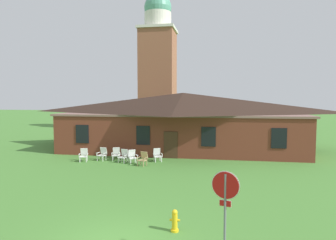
# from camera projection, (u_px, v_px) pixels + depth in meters

# --- Properties ---
(brick_building) EXTENTS (21.27, 10.40, 5.19)m
(brick_building) POSITION_uv_depth(u_px,v_px,m) (183.00, 120.00, 27.83)
(brick_building) COLOR brown
(brick_building) RESTS_ON ground
(dome_tower) EXTENTS (5.18, 5.18, 20.33)m
(dome_tower) POSITION_uv_depth(u_px,v_px,m) (158.00, 66.00, 42.67)
(dome_tower) COLOR #93563D
(dome_tower) RESTS_ON ground
(stop_sign) EXTENTS (0.78, 0.27, 2.65)m
(stop_sign) POSITION_uv_depth(u_px,v_px,m) (225.00, 198.00, 8.32)
(stop_sign) COLOR slate
(stop_sign) RESTS_ON ground
(lawn_chair_by_porch) EXTENTS (0.74, 0.79, 0.96)m
(lawn_chair_by_porch) POSITION_uv_depth(u_px,v_px,m) (84.00, 155.00, 21.99)
(lawn_chair_by_porch) COLOR silver
(lawn_chair_by_porch) RESTS_ON ground
(lawn_chair_near_door) EXTENTS (0.71, 0.74, 0.96)m
(lawn_chair_near_door) POSITION_uv_depth(u_px,v_px,m) (102.00, 154.00, 22.37)
(lawn_chair_near_door) COLOR silver
(lawn_chair_near_door) RESTS_ON ground
(lawn_chair_left_end) EXTENTS (0.74, 0.78, 0.96)m
(lawn_chair_left_end) POSITION_uv_depth(u_px,v_px,m) (116.00, 154.00, 22.40)
(lawn_chair_left_end) COLOR silver
(lawn_chair_left_end) RESTS_ON ground
(lawn_chair_middle) EXTENTS (0.72, 0.76, 0.96)m
(lawn_chair_middle) POSITION_uv_depth(u_px,v_px,m) (123.00, 156.00, 21.65)
(lawn_chair_middle) COLOR silver
(lawn_chair_middle) RESTS_ON ground
(lawn_chair_right_end) EXTENTS (0.84, 0.87, 0.96)m
(lawn_chair_right_end) POSITION_uv_depth(u_px,v_px,m) (132.00, 156.00, 21.41)
(lawn_chair_right_end) COLOR white
(lawn_chair_right_end) RESTS_ON ground
(lawn_chair_far_side) EXTENTS (0.74, 0.79, 0.96)m
(lawn_chair_far_side) POSITION_uv_depth(u_px,v_px,m) (143.00, 158.00, 20.62)
(lawn_chair_far_side) COLOR tan
(lawn_chair_far_side) RESTS_ON ground
(lawn_chair_under_eave) EXTENTS (0.80, 0.84, 0.96)m
(lawn_chair_under_eave) POSITION_uv_depth(u_px,v_px,m) (157.00, 155.00, 22.02)
(lawn_chair_under_eave) COLOR white
(lawn_chair_under_eave) RESTS_ON ground
(fire_hydrant) EXTENTS (0.36, 0.28, 0.79)m
(fire_hydrant) POSITION_uv_depth(u_px,v_px,m) (175.00, 221.00, 10.40)
(fire_hydrant) COLOR gold
(fire_hydrant) RESTS_ON ground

